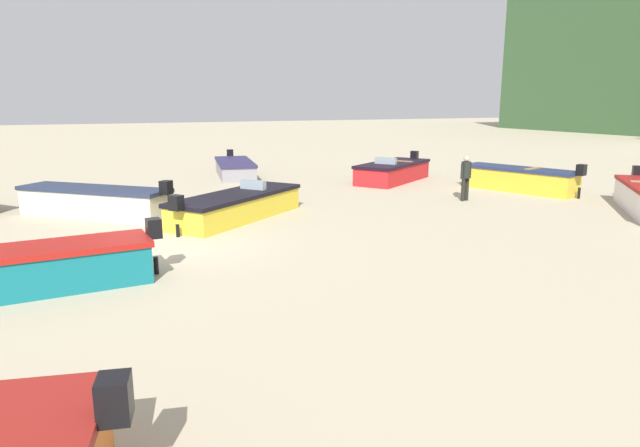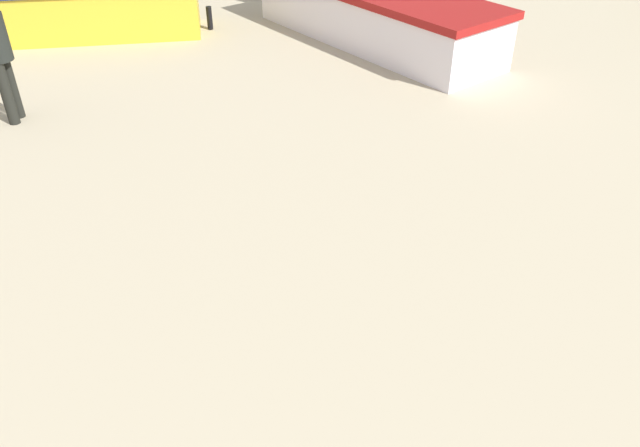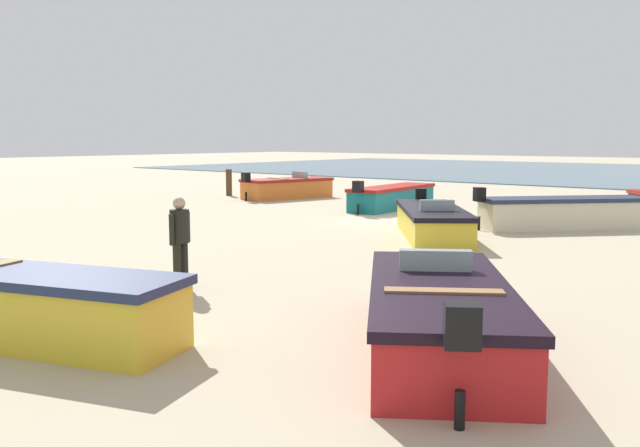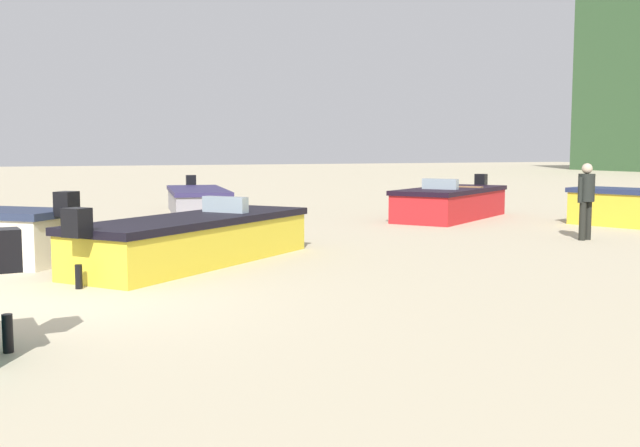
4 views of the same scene
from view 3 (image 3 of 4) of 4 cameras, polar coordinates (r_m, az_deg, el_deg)
ground_plane at (r=21.88m, az=7.21°, el=0.22°), size 160.00×160.00×0.00m
boat_teal_1 at (r=25.57m, az=6.09°, el=2.21°), size 1.63×5.00×1.18m
boat_yellow_2 at (r=9.67m, az=-23.87°, el=-6.30°), size 4.77×2.64×1.26m
boat_red_3 at (r=8.68m, az=9.98°, el=-7.57°), size 3.94×4.71×1.17m
boat_orange_4 at (r=29.97m, az=-2.78°, el=3.00°), size 2.42×4.41×1.20m
boat_yellow_5 at (r=18.40m, az=9.39°, el=0.15°), size 4.24×4.85×1.12m
boat_cream_7 at (r=21.06m, az=19.74°, el=0.86°), size 4.24×4.48×1.24m
mooring_post_near_water at (r=31.52m, az=-7.66°, el=3.44°), size 0.28×0.28×1.22m
beach_walker_foreground at (r=12.09m, az=-11.69°, el=-0.94°), size 0.41×0.54×1.62m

